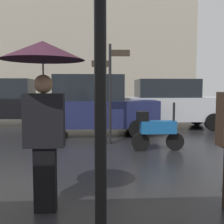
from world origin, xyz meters
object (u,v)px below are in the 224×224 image
at_px(parked_scooter, 156,129).
at_px(parked_car_right, 170,103).
at_px(street_signpost, 110,84).
at_px(parked_car_left, 10,102).
at_px(parked_car_distant, 93,105).
at_px(pedestrian_with_umbrella, 43,80).

height_order(parked_scooter, parked_car_right, parked_car_right).
xyz_separation_m(parked_scooter, street_signpost, (-1.13, 0.94, 1.17)).
height_order(parked_scooter, parked_car_left, parked_car_left).
bearing_deg(parked_car_distant, street_signpost, -68.83).
height_order(pedestrian_with_umbrella, street_signpost, street_signpost).
bearing_deg(parked_car_distant, parked_scooter, -53.57).
xyz_separation_m(parked_car_left, street_signpost, (4.18, -4.42, 0.72)).
bearing_deg(parked_car_left, parked_car_distant, -49.61).
bearing_deg(street_signpost, pedestrian_with_umbrella, -103.91).
bearing_deg(parked_scooter, parked_car_distant, 131.36).
bearing_deg(parked_car_left, parked_car_right, -24.94).
height_order(parked_car_right, parked_car_distant, parked_car_distant).
distance_m(parked_car_right, parked_car_distant, 3.33).
bearing_deg(pedestrian_with_umbrella, street_signpost, -124.88).
relative_size(parked_car_left, parked_car_distant, 0.97).
bearing_deg(street_signpost, parked_car_left, 133.42).
relative_size(parked_scooter, street_signpost, 0.48).
bearing_deg(street_signpost, parked_car_right, 50.29).
bearing_deg(parked_car_right, street_signpost, -141.76).
height_order(parked_car_right, street_signpost, street_signpost).
relative_size(pedestrian_with_umbrella, parked_car_distant, 0.52).
bearing_deg(parked_car_distant, parked_car_left, 149.41).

